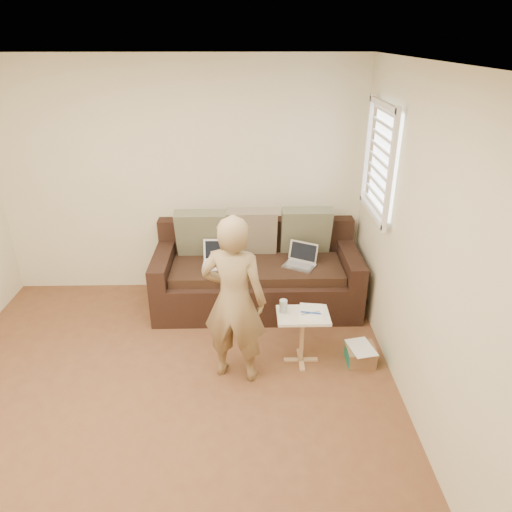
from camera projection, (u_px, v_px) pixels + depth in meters
name	position (u px, v px, depth m)	size (l,w,h in m)	color
floor	(158.00, 423.00, 3.67)	(4.50, 4.50, 0.00)	brown
ceiling	(115.00, 67.00, 2.55)	(4.50, 4.50, 0.00)	white
wall_back	(182.00, 181.00, 5.14)	(4.00, 4.00, 0.00)	beige
wall_right	(439.00, 274.00, 3.15)	(4.50, 4.50, 0.00)	beige
window_blinds	(380.00, 161.00, 4.33)	(0.12, 0.88, 1.08)	white
sofa	(257.00, 271.00, 5.10)	(2.20, 0.95, 0.85)	black
pillow_left	(202.00, 233.00, 5.10)	(0.55, 0.14, 0.55)	#575B43
pillow_mid	(252.00, 232.00, 5.14)	(0.55, 0.14, 0.55)	#746A52
pillow_right	(306.00, 231.00, 5.17)	(0.55, 0.14, 0.55)	#575B43
laptop_silver	(299.00, 266.00, 4.98)	(0.32, 0.23, 0.21)	#B7BABC
laptop_white	(219.00, 266.00, 4.99)	(0.35, 0.25, 0.25)	white
person	(234.00, 301.00, 3.88)	(0.55, 0.38, 1.52)	olive
side_table	(302.00, 338.00, 4.26)	(0.46, 0.32, 0.51)	silver
drinking_glass	(283.00, 306.00, 4.16)	(0.07, 0.07, 0.12)	silver
scissors	(311.00, 313.00, 4.15)	(0.18, 0.10, 0.02)	silver
paper_on_table	(311.00, 312.00, 4.18)	(0.21, 0.30, 0.00)	white
striped_box	(360.00, 355.00, 4.31)	(0.27, 0.27, 0.17)	red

